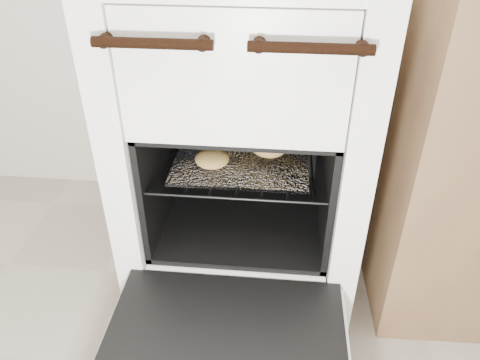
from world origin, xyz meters
name	(u,v)px	position (x,y,z in m)	size (l,w,h in m)	color
stove	(245,136)	(0.12, 1.15, 0.47)	(0.63, 0.70, 0.96)	white
oven_door	(224,350)	(0.12, 0.62, 0.21)	(0.57, 0.44, 0.04)	black
oven_rack	(243,155)	(0.12, 1.08, 0.45)	(0.46, 0.44, 0.01)	black
foil_sheet	(242,157)	(0.12, 1.06, 0.45)	(0.36, 0.31, 0.01)	white
baked_rolls	(261,140)	(0.17, 1.11, 0.48)	(0.30, 0.29, 0.06)	tan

